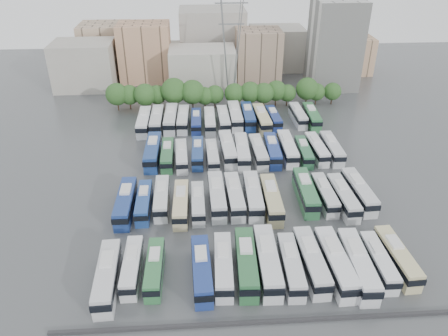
{
  "coord_description": "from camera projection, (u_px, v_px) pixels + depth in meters",
  "views": [
    {
      "loc": [
        -8.03,
        -72.06,
        46.28
      ],
      "look_at": [
        -3.09,
        3.0,
        3.0
      ],
      "focal_mm": 35.0,
      "sensor_mm": 36.0,
      "label": 1
    }
  ],
  "objects": [
    {
      "name": "bus_r0_s1",
      "position": [
        132.0,
        267.0,
        64.14
      ],
      "size": [
        2.44,
        11.16,
        3.5
      ],
      "rotation": [
        0.0,
        0.0,
        -0.0
      ],
      "color": "silver",
      "rests_on": "ground"
    },
    {
      "name": "bus_r3_s12",
      "position": [
        298.0,
        115.0,
        112.96
      ],
      "size": [
        2.85,
        11.73,
        3.66
      ],
      "rotation": [
        0.0,
        0.0,
        0.03
      ],
      "color": "silver",
      "rests_on": "ground"
    },
    {
      "name": "bus_r3_s7",
      "position": [
        235.0,
        116.0,
        112.0
      ],
      "size": [
        3.04,
        13.33,
        4.17
      ],
      "rotation": [
        0.0,
        0.0,
        0.01
      ],
      "color": "silver",
      "rests_on": "ground"
    },
    {
      "name": "bus_r3_s9",
      "position": [
        262.0,
        119.0,
        110.46
      ],
      "size": [
        3.47,
        13.29,
        4.13
      ],
      "rotation": [
        0.0,
        0.0,
        0.05
      ],
      "color": "beige",
      "rests_on": "ground"
    },
    {
      "name": "bus_r1_s6",
      "position": [
        234.0,
        196.0,
        80.08
      ],
      "size": [
        3.12,
        12.51,
        3.9
      ],
      "rotation": [
        0.0,
        0.0,
        0.03
      ],
      "color": "silver",
      "rests_on": "ground"
    },
    {
      "name": "bus_r1_s4",
      "position": [
        198.0,
        203.0,
        78.54
      ],
      "size": [
        2.45,
        10.82,
        3.39
      ],
      "rotation": [
        0.0,
        0.0,
        0.01
      ],
      "color": "silver",
      "rests_on": "ground"
    },
    {
      "name": "bus_r2_s11",
      "position": [
        304.0,
        152.0,
        95.67
      ],
      "size": [
        2.66,
        11.03,
        3.44
      ],
      "rotation": [
        0.0,
        0.0,
        -0.02
      ],
      "color": "#2D6943",
      "rests_on": "ground"
    },
    {
      "name": "bus_r3_s2",
      "position": [
        171.0,
        119.0,
        110.39
      ],
      "size": [
        3.26,
        13.51,
        4.22
      ],
      "rotation": [
        0.0,
        0.0,
        -0.02
      ],
      "color": "silver",
      "rests_on": "ground"
    },
    {
      "name": "bus_r1_s12",
      "position": [
        343.0,
        197.0,
        79.77
      ],
      "size": [
        3.14,
        12.4,
        3.86
      ],
      "rotation": [
        0.0,
        0.0,
        0.04
      ],
      "color": "silver",
      "rests_on": "ground"
    },
    {
      "name": "bus_r0_s11",
      "position": [
        358.0,
        264.0,
        64.04
      ],
      "size": [
        3.3,
        13.42,
        4.19
      ],
      "rotation": [
        0.0,
        0.0,
        -0.03
      ],
      "color": "silver",
      "rests_on": "ground"
    },
    {
      "name": "bus_r2_s7",
      "position": [
        242.0,
        151.0,
        95.28
      ],
      "size": [
        3.12,
        12.83,
        4.0
      ],
      "rotation": [
        0.0,
        0.0,
        -0.03
      ],
      "color": "silver",
      "rests_on": "ground"
    },
    {
      "name": "bus_r1_s7",
      "position": [
        253.0,
        195.0,
        80.13
      ],
      "size": [
        3.02,
        12.8,
        4.0
      ],
      "rotation": [
        0.0,
        0.0,
        -0.02
      ],
      "color": "silver",
      "rests_on": "ground"
    },
    {
      "name": "bus_r2_s4",
      "position": [
        198.0,
        153.0,
        95.12
      ],
      "size": [
        2.74,
        11.36,
        3.55
      ],
      "rotation": [
        0.0,
        0.0,
        -0.02
      ],
      "color": "navy",
      "rests_on": "ground"
    },
    {
      "name": "city_buildings",
      "position": [
        197.0,
        52.0,
        143.66
      ],
      "size": [
        102.0,
        35.0,
        20.0
      ],
      "color": "#9E998E",
      "rests_on": "ground"
    },
    {
      "name": "bus_r2_s8",
      "position": [
        258.0,
        151.0,
        95.33
      ],
      "size": [
        3.08,
        12.23,
        3.81
      ],
      "rotation": [
        0.0,
        0.0,
        0.04
      ],
      "color": "silver",
      "rests_on": "ground"
    },
    {
      "name": "bus_r0_s7",
      "position": [
        267.0,
        261.0,
        64.63
      ],
      "size": [
        3.21,
        13.63,
        4.26
      ],
      "rotation": [
        0.0,
        0.0,
        -0.02
      ],
      "color": "silver",
      "rests_on": "ground"
    },
    {
      "name": "bus_r3_s13",
      "position": [
        312.0,
        116.0,
        112.12
      ],
      "size": [
        3.08,
        12.46,
        3.89
      ],
      "rotation": [
        0.0,
        0.0,
        -0.03
      ],
      "color": "#317341",
      "rests_on": "ground"
    },
    {
      "name": "bus_r3_s8",
      "position": [
        248.0,
        116.0,
        112.11
      ],
      "size": [
        2.86,
        12.75,
        3.99
      ],
      "rotation": [
        0.0,
        0.0,
        -0.01
      ],
      "color": "navy",
      "rests_on": "ground"
    },
    {
      "name": "ground",
      "position": [
        241.0,
        188.0,
        85.86
      ],
      "size": [
        220.0,
        220.0,
        0.0
      ],
      "primitive_type": "plane",
      "color": "#424447",
      "rests_on": "ground"
    },
    {
      "name": "bus_r0_s6",
      "position": [
        246.0,
        263.0,
        64.42
      ],
      "size": [
        3.33,
        13.16,
        4.1
      ],
      "rotation": [
        0.0,
        0.0,
        -0.04
      ],
      "color": "#2B6538",
      "rests_on": "ground"
    },
    {
      "name": "apartment_tower",
      "position": [
        335.0,
        45.0,
        131.48
      ],
      "size": [
        14.0,
        14.0,
        26.0
      ],
      "primitive_type": "cube",
      "color": "silver",
      "rests_on": "ground"
    },
    {
      "name": "bus_r1_s5",
      "position": [
        217.0,
        196.0,
        79.99
      ],
      "size": [
        3.04,
        12.83,
        4.01
      ],
      "rotation": [
        0.0,
        0.0,
        0.02
      ],
      "color": "silver",
      "rests_on": "ground"
    },
    {
      "name": "bus_r3_s6",
      "position": [
        223.0,
        119.0,
        110.58
      ],
      "size": [
        2.93,
        12.18,
        3.8
      ],
      "rotation": [
        0.0,
        0.0,
        0.02
      ],
      "color": "silver",
      "rests_on": "ground"
    },
    {
      "name": "bus_r1_s10",
      "position": [
        306.0,
        192.0,
        81.19
      ],
      "size": [
        3.14,
        12.97,
        4.05
      ],
      "rotation": [
        0.0,
        0.0,
        -0.03
      ],
      "color": "#2F6E42",
      "rests_on": "ground"
    },
    {
      "name": "bus_r1_s0",
      "position": [
        126.0,
        202.0,
        78.08
      ],
      "size": [
        2.91,
        12.87,
        4.03
      ],
      "rotation": [
        0.0,
        0.0,
        -0.01
      ],
      "color": "navy",
      "rests_on": "ground"
    },
    {
      "name": "bus_r1_s3",
      "position": [
        181.0,
        204.0,
        78.05
      ],
      "size": [
        2.77,
        11.95,
        3.74
      ],
      "rotation": [
        0.0,
        0.0,
        -0.01
      ],
      "color": "beige",
      "rests_on": "ground"
    },
    {
      "name": "bus_r1_s13",
      "position": [
        359.0,
        191.0,
        81.35
      ],
      "size": [
        3.4,
        12.8,
        3.98
      ],
      "rotation": [
        0.0,
        0.0,
        0.05
      ],
      "color": "silver",
      "rests_on": "ground"
    },
    {
      "name": "bus_r2_s13",
      "position": [
        332.0,
        148.0,
        96.64
      ],
      "size": [
        2.69,
        12.22,
        3.83
      ],
      "rotation": [
        0.0,
        0.0,
        0.0
      ],
      "color": "silver",
      "rests_on": "ground"
    },
    {
      "name": "bus_r0_s2",
      "position": [
        155.0,
        268.0,
        63.86
      ],
      "size": [
        2.49,
        11.03,
        3.45
      ],
      "rotation": [
        0.0,
        0.0,
        -0.01
      ],
      "color": "#317240",
      "rests_on": "ground"
    },
    {
      "name": "bus_r0_s9",
      "position": [
        311.0,
        261.0,
        64.82
      ],
      "size": [
        3.21,
        12.91,
        4.02
      ],
      "rotation": [
        0.0,
        0.0,
        0.03
      ],
      "color": "silver",
      "rests_on": "ground"
    },
    {
      "name": "bus_r3_s0",
      "position": [
        144.0,
        122.0,
        108.87
      ],
      "size": [
        2.89,
        13.13,
        4.12
      ],
      "rotation": [
        0.0,
        0.0,
        -0.0
      ],
      "color": "silver",
      "rests_on": "ground"
    },
    {
      "name": "parapet",
      "position": [
        265.0,
        322.0,
        57.19
      ],
      "size": [
        56.0,
        0.5,
        0.5
      ],
      "primitive_type": "cube",
      "color": "#2D2D30",
      "rests_on": "ground"
    },
    {
      "name": "bus_r2_s1",
      "position": [
        153.0,
        151.0,
        94.88
      ],
      "size": [
        3.13,
        13.55,
        4.24
      ],
      "rotation": [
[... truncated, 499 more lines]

